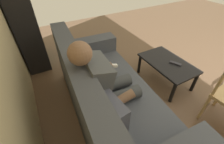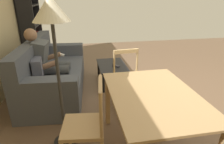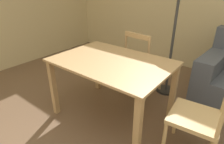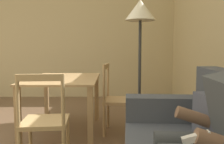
% 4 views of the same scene
% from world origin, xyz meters
% --- Properties ---
extents(ground_plane, '(8.85, 8.85, 0.00)m').
position_xyz_m(ground_plane, '(0.00, 0.00, 0.00)').
color(ground_plane, brown).
extents(couch, '(2.20, 1.07, 0.94)m').
position_xyz_m(couch, '(0.84, 2.13, 0.33)').
color(couch, '#474C56').
rests_on(couch, ground_plane).
extents(person_lounging, '(0.61, 0.90, 1.18)m').
position_xyz_m(person_lounging, '(0.78, 2.17, 0.60)').
color(person_lounging, '#4C5156').
rests_on(person_lounging, ground_plane).
extents(coffee_table, '(0.85, 0.54, 0.39)m').
position_xyz_m(coffee_table, '(0.98, 0.99, 0.33)').
color(coffee_table, black).
rests_on(coffee_table, ground_plane).
extents(tv_remote, '(0.17, 0.12, 0.02)m').
position_xyz_m(tv_remote, '(0.89, 0.93, 0.40)').
color(tv_remote, '#2D2D38').
rests_on(tv_remote, coffee_table).
extents(bookshelf, '(0.91, 0.36, 1.94)m').
position_xyz_m(bookshelf, '(2.66, 2.78, 0.76)').
color(bookshelf, black).
rests_on(bookshelf, ground_plane).
extents(dining_table, '(1.28, 0.89, 0.74)m').
position_xyz_m(dining_table, '(-0.91, 0.89, 0.63)').
color(dining_table, tan).
rests_on(dining_table, ground_plane).
extents(dining_chair_near_wall, '(0.47, 0.47, 0.92)m').
position_xyz_m(dining_chair_near_wall, '(-0.92, 1.61, 0.45)').
color(dining_chair_near_wall, tan).
rests_on(dining_chair_near_wall, ground_plane).
extents(dining_chair_facing_couch, '(0.45, 0.45, 0.91)m').
position_xyz_m(dining_chair_facing_couch, '(0.06, 0.90, 0.44)').
color(dining_chair_facing_couch, tan).
rests_on(dining_chair_facing_couch, ground_plane).
extents(floor_lamp, '(0.36, 0.36, 1.69)m').
position_xyz_m(floor_lamp, '(-0.62, 1.86, 1.43)').
color(floor_lamp, black).
rests_on(floor_lamp, ground_plane).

